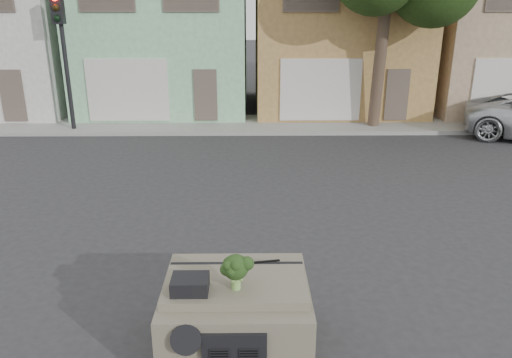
{
  "coord_description": "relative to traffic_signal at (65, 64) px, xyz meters",
  "views": [
    {
      "loc": [
        0.21,
        -8.97,
        4.65
      ],
      "look_at": [
        0.32,
        0.5,
        1.3
      ],
      "focal_mm": 35.0,
      "sensor_mm": 36.0,
      "label": 1
    }
  ],
  "objects": [
    {
      "name": "broccoli",
      "position": [
        6.51,
        -12.79,
        -1.18
      ],
      "size": [
        0.55,
        0.55,
        0.5
      ],
      "primitive_type": "cube",
      "rotation": [
        0.0,
        0.0,
        3.64
      ],
      "color": "#1C3312",
      "rests_on": "car_dashboard"
    },
    {
      "name": "townhouse_beige",
      "position": [
        18.0,
        5.0,
        1.23
      ],
      "size": [
        7.2,
        8.2,
        7.55
      ],
      "primitive_type": "cube",
      "color": "tan",
      "rests_on": "ground"
    },
    {
      "name": "townhouse_white",
      "position": [
        -4.5,
        5.0,
        1.23
      ],
      "size": [
        7.2,
        8.2,
        7.55
      ],
      "primitive_type": "cube",
      "color": "silver",
      "rests_on": "ground"
    },
    {
      "name": "townhouse_tan",
      "position": [
        10.5,
        5.0,
        1.23
      ],
      "size": [
        7.2,
        8.2,
        7.55
      ],
      "primitive_type": "cube",
      "color": "#B0874B",
      "rests_on": "ground"
    },
    {
      "name": "townhouse_mint",
      "position": [
        3.0,
        5.0,
        1.23
      ],
      "size": [
        7.2,
        8.2,
        7.55
      ],
      "primitive_type": "cube",
      "color": "#90CB9D",
      "rests_on": "ground"
    },
    {
      "name": "sidewalk",
      "position": [
        6.5,
        1.0,
        -2.47
      ],
      "size": [
        40.0,
        3.0,
        0.15
      ],
      "primitive_type": "cube",
      "color": "gray",
      "rests_on": "ground"
    },
    {
      "name": "traffic_signal",
      "position": [
        0.0,
        0.0,
        0.0
      ],
      "size": [
        0.4,
        0.4,
        5.1
      ],
      "primitive_type": "cube",
      "color": "black",
      "rests_on": "ground"
    },
    {
      "name": "tree_near",
      "position": [
        11.5,
        0.3,
        1.7
      ],
      "size": [
        4.4,
        4.0,
        8.5
      ],
      "primitive_type": "cube",
      "color": "#1F3711",
      "rests_on": "ground"
    },
    {
      "name": "instrument_hump",
      "position": [
        5.92,
        -12.85,
        -1.33
      ],
      "size": [
        0.48,
        0.38,
        0.2
      ],
      "primitive_type": "cube",
      "color": "black",
      "rests_on": "car_dashboard"
    },
    {
      "name": "car_dashboard",
      "position": [
        6.5,
        -12.5,
        -1.99
      ],
      "size": [
        2.0,
        1.8,
        1.12
      ],
      "primitive_type": "cube",
      "color": "#6F6856",
      "rests_on": "ground"
    },
    {
      "name": "ground_plane",
      "position": [
        6.5,
        -9.5,
        -2.55
      ],
      "size": [
        120.0,
        120.0,
        0.0
      ],
      "primitive_type": "plane",
      "color": "#303033",
      "rests_on": "ground"
    },
    {
      "name": "wiper_arm",
      "position": [
        6.78,
        -12.12,
        -1.42
      ],
      "size": [
        0.69,
        0.15,
        0.02
      ],
      "primitive_type": "cube",
      "rotation": [
        0.0,
        0.0,
        0.17
      ],
      "color": "black",
      "rests_on": "car_dashboard"
    }
  ]
}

